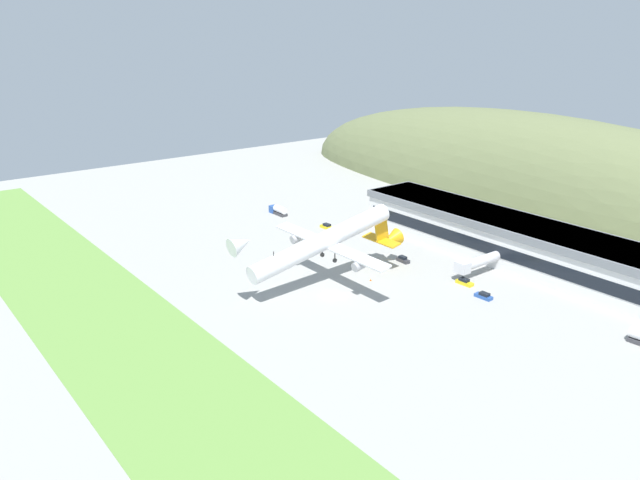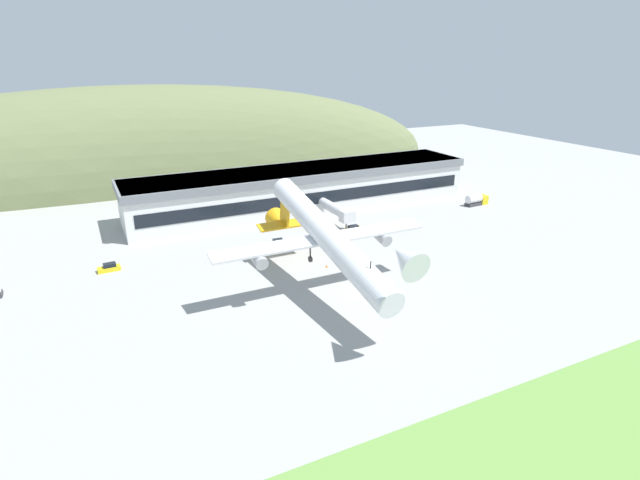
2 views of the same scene
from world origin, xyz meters
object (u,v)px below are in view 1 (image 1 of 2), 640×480
Objects in this scene: service_car_1 at (403,260)px; service_car_2 at (464,282)px; cargo_airplane at (325,242)px; service_car_0 at (326,226)px; terminal_building at (513,238)px; service_car_3 at (484,296)px; traffic_cone_0 at (371,280)px; jetway_0 at (476,263)px; fuel_truck at (278,210)px.

service_car_1 reaches higher than service_car_2.
service_car_0 is at bearing 141.13° from cargo_airplane.
service_car_3 is (11.57, -26.53, -6.07)m from terminal_building.
traffic_cone_0 is at bearing 61.92° from cargo_airplane.
jetway_0 is at bearing 58.84° from cargo_airplane.
cargo_airplane is at bearing -128.44° from service_car_2.
terminal_building is at bearing 69.80° from cargo_airplane.
jetway_0 is at bearing 137.71° from service_car_3.
service_car_2 is (20.83, 1.09, -0.06)m from service_car_1.
fuel_truck reaches higher than service_car_3.
terminal_building reaches higher than service_car_3.
service_car_2 is 7.98× the size of traffic_cone_0.
terminal_building is 22.53× the size of service_car_3.
service_car_3 is at bearing -19.67° from service_car_2.
terminal_building reaches higher than fuel_truck.
terminal_building is at bearing 54.33° from service_car_1.
service_car_1 is 59.39m from fuel_truck.
fuel_truck is (-80.19, -2.52, 0.91)m from service_car_2.
service_car_0 is (-35.50, 28.61, -10.65)m from cargo_airplane.
jetway_0 is 3.39× the size of service_car_0.
terminal_building is at bearing 18.68° from fuel_truck.
terminal_building reaches higher than service_car_2.
service_car_1 is at bearing 176.25° from service_car_3.
jetway_0 is 56.30m from service_car_0.
fuel_truck is 14.29× the size of traffic_cone_0.
service_car_2 is at bearing -82.34° from terminal_building.
fuel_truck is at bearing 179.68° from service_car_3.
service_car_1 is at bearing -177.00° from service_car_2.
service_car_2 is at bearing -0.85° from service_car_0.
terminal_building is 21.92× the size of service_car_0.
service_car_3 is 28.60m from traffic_cone_0.
terminal_building is 54.84m from cargo_airplane.
cargo_airplane reaches higher than service_car_0.
terminal_building is 59.21m from service_car_0.
fuel_truck reaches higher than traffic_cone_0.
fuel_truck is at bearing 167.02° from traffic_cone_0.
service_car_3 reaches higher than traffic_cone_0.
service_car_0 is at bearing 176.97° from service_car_1.
traffic_cone_0 is at bearing -133.62° from service_car_2.
jetway_0 reaches higher than service_car_1.
service_car_0 is at bearing -174.67° from jetway_0.
service_car_2 is 80.24m from fuel_truck.
traffic_cone_0 is at bearing -108.01° from terminal_building.
service_car_1 is (36.70, -1.95, 0.02)m from service_car_0.
fuel_truck is (-77.03, -26.04, -5.14)m from terminal_building.
traffic_cone_0 is (-13.24, -40.74, -6.40)m from terminal_building.
service_car_0 is at bearing 176.65° from service_car_3.
cargo_airplane is 46.82m from service_car_0.
service_car_3 is at bearing 39.12° from cargo_airplane.
cargo_airplane is at bearing -140.88° from service_car_3.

